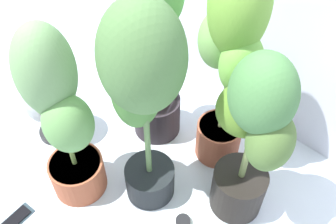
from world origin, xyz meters
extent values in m
plane|color=silver|center=(0.00, 0.00, 0.00)|extent=(8.00, 8.00, 0.00)
cylinder|color=#9B4D31|center=(-0.30, -0.06, 0.09)|extent=(0.24, 0.24, 0.17)
cylinder|color=#422A1E|center=(-0.30, -0.06, 0.16)|extent=(0.22, 0.22, 0.02)
cylinder|color=olive|center=(-0.30, -0.06, 0.47)|extent=(0.02, 0.02, 0.59)
ellipsoid|color=#67915B|center=(-0.30, -0.06, 0.69)|extent=(0.29, 0.29, 0.36)
ellipsoid|color=#679456|center=(-0.38, -0.03, 0.54)|extent=(0.18, 0.17, 0.28)
ellipsoid|color=#5D904E|center=(-0.21, -0.08, 0.51)|extent=(0.25, 0.25, 0.24)
cylinder|color=#272024|center=(-0.28, 0.42, 0.10)|extent=(0.23, 0.23, 0.21)
cylinder|color=#44331F|center=(-0.28, 0.42, 0.20)|extent=(0.22, 0.22, 0.02)
cylinder|color=#64814B|center=(-0.28, 0.42, 0.53)|extent=(0.03, 0.03, 0.64)
ellipsoid|color=#6B9F5C|center=(-0.35, 0.44, 0.61)|extent=(0.17, 0.15, 0.28)
cylinder|color=black|center=(0.27, 0.35, 0.11)|extent=(0.23, 0.23, 0.22)
cylinder|color=#46291E|center=(0.27, 0.35, 0.21)|extent=(0.21, 0.21, 0.02)
cylinder|color=olive|center=(0.27, 0.35, 0.48)|extent=(0.03, 0.03, 0.52)
ellipsoid|color=#43743F|center=(0.27, 0.35, 0.67)|extent=(0.31, 0.30, 0.30)
ellipsoid|color=#507727|center=(0.21, 0.37, 0.54)|extent=(0.25, 0.24, 0.21)
ellipsoid|color=#4A6A32|center=(0.35, 0.33, 0.52)|extent=(0.19, 0.20, 0.25)
cylinder|color=brown|center=(0.04, 0.51, 0.10)|extent=(0.21, 0.21, 0.19)
cylinder|color=#473717|center=(0.04, 0.51, 0.19)|extent=(0.19, 0.19, 0.02)
cylinder|color=olive|center=(0.04, 0.51, 0.55)|extent=(0.02, 0.02, 0.71)
ellipsoid|color=#73AB3F|center=(0.04, 0.51, 0.82)|extent=(0.24, 0.23, 0.41)
ellipsoid|color=#74A658|center=(-0.03, 0.53, 0.63)|extent=(0.18, 0.18, 0.26)
ellipsoid|color=#72B349|center=(0.10, 0.49, 0.60)|extent=(0.23, 0.22, 0.27)
cylinder|color=black|center=(-0.05, 0.14, 0.08)|extent=(0.22, 0.22, 0.16)
cylinder|color=#3D361B|center=(-0.05, 0.14, 0.15)|extent=(0.20, 0.20, 0.02)
cylinder|color=#587C48|center=(-0.05, 0.14, 0.50)|extent=(0.02, 0.02, 0.69)
ellipsoid|color=#49713D|center=(-0.05, 0.14, 0.77)|extent=(0.35, 0.35, 0.42)
ellipsoid|color=#467A38|center=(-0.11, 0.16, 0.59)|extent=(0.20, 0.22, 0.38)
cube|color=#273942|center=(-0.36, -0.36, 0.00)|extent=(0.08, 0.15, 0.01)
cube|color=black|center=(-0.36, -0.36, 0.01)|extent=(0.07, 0.12, 0.00)
cylinder|color=#232525|center=(-0.63, 0.05, 0.01)|extent=(0.18, 0.18, 0.03)
cylinder|color=#959D9F|center=(-0.63, 0.05, 0.08)|extent=(0.02, 0.02, 0.10)
sphere|color=#959D9F|center=(-0.63, 0.05, 0.24)|extent=(0.32, 0.32, 0.23)
cylinder|color=black|center=(0.24, 0.02, 0.26)|extent=(0.05, 0.05, 0.02)
camera|label=1|loc=(0.63, -0.46, 1.51)|focal=40.33mm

